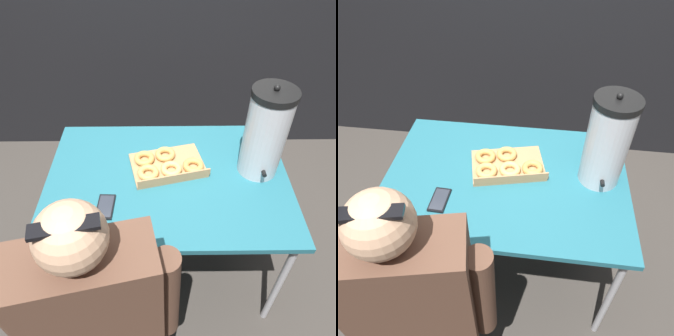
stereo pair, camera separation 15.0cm
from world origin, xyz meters
TOP-DOWN VIEW (x-y plane):
  - ground_plane at (0.00, 0.00)m, footprint 12.00×12.00m
  - folding_table at (0.00, 0.00)m, footprint 1.14×0.80m
  - donut_box at (-0.01, 0.06)m, footprint 0.39×0.31m
  - coffee_urn at (0.43, 0.05)m, footprint 0.19×0.22m
  - cell_phone at (-0.27, -0.18)m, footprint 0.08×0.14m
  - person_seated at (-0.25, -0.61)m, footprint 0.56×0.30m

SIDE VIEW (x-z plane):
  - ground_plane at x=0.00m, z-range 0.00..0.00m
  - person_seated at x=-0.25m, z-range -0.03..1.22m
  - folding_table at x=0.00m, z-range 0.32..1.05m
  - cell_phone at x=-0.27m, z-range 0.74..0.75m
  - donut_box at x=-0.01m, z-range 0.73..0.78m
  - coffee_urn at x=0.43m, z-range 0.73..1.18m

